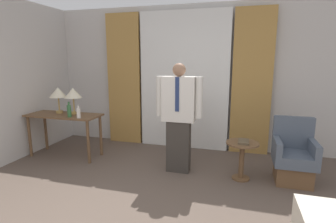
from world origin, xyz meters
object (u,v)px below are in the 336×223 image
(side_table, at_px, (242,154))
(book, at_px, (243,142))
(person, at_px, (179,115))
(table_lamp_left, at_px, (58,93))
(armchair, at_px, (293,158))
(table_lamp_right, at_px, (73,94))
(bottle_near_edge, at_px, (69,111))
(desk, at_px, (64,121))
(bottle_by_lamp, at_px, (79,113))

(side_table, height_order, book, book)
(person, relative_size, side_table, 2.99)
(table_lamp_left, height_order, armchair, table_lamp_left)
(table_lamp_right, distance_m, book, 2.94)
(bottle_near_edge, bearing_deg, table_lamp_right, 107.99)
(table_lamp_left, xyz_separation_m, table_lamp_right, (0.31, 0.00, 0.00))
(armchair, bearing_deg, table_lamp_right, 178.62)
(desk, bearing_deg, bottle_by_lamp, -22.92)
(table_lamp_right, xyz_separation_m, side_table, (2.87, -0.22, -0.74))
(bottle_by_lamp, bearing_deg, person, 3.01)
(person, distance_m, armchair, 1.72)
(desk, xyz_separation_m, bottle_near_edge, (0.23, -0.16, 0.22))
(person, distance_m, side_table, 1.07)
(bottle_near_edge, distance_m, bottle_by_lamp, 0.20)
(bottle_near_edge, height_order, person, person)
(desk, height_order, bottle_by_lamp, bottle_by_lamp)
(person, bearing_deg, table_lamp_left, 175.30)
(person, bearing_deg, armchair, 3.44)
(armchair, bearing_deg, table_lamp_left, 178.73)
(table_lamp_right, relative_size, bottle_by_lamp, 2.14)
(armchair, bearing_deg, bottle_near_edge, -177.35)
(table_lamp_left, distance_m, bottle_by_lamp, 0.69)
(bottle_by_lamp, distance_m, person, 1.66)
(book, bearing_deg, desk, 177.36)
(desk, xyz_separation_m, bottle_by_lamp, (0.43, -0.18, 0.20))
(desk, xyz_separation_m, book, (3.03, -0.14, -0.07))
(table_lamp_right, xyz_separation_m, bottle_near_edge, (0.08, -0.25, -0.25))
(armchair, xyz_separation_m, side_table, (-0.70, -0.13, 0.04))
(table_lamp_right, relative_size, armchair, 0.51)
(person, bearing_deg, bottle_near_edge, -178.06)
(desk, xyz_separation_m, armchair, (3.72, 0.00, -0.30))
(table_lamp_left, xyz_separation_m, person, (2.24, -0.18, -0.23))
(side_table, bearing_deg, armchair, 10.90)
(table_lamp_right, bearing_deg, bottle_by_lamp, -44.80)
(table_lamp_right, bearing_deg, bottle_near_edge, -72.01)
(table_lamp_right, relative_size, bottle_near_edge, 1.80)
(table_lamp_left, bearing_deg, person, -4.70)
(bottle_by_lamp, relative_size, person, 0.13)
(bottle_near_edge, bearing_deg, book, 0.33)
(armchair, bearing_deg, book, -168.06)
(desk, xyz_separation_m, table_lamp_right, (0.15, 0.09, 0.47))
(desk, distance_m, bottle_by_lamp, 0.51)
(side_table, xyz_separation_m, book, (0.01, -0.01, 0.19))
(table_lamp_left, height_order, side_table, table_lamp_left)
(armchair, bearing_deg, bottle_by_lamp, -176.78)
(table_lamp_left, distance_m, bottle_near_edge, 0.52)
(table_lamp_right, relative_size, person, 0.28)
(bottle_by_lamp, bearing_deg, side_table, 1.13)
(bottle_by_lamp, xyz_separation_m, armchair, (3.29, 0.19, -0.51))
(table_lamp_left, distance_m, person, 2.26)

